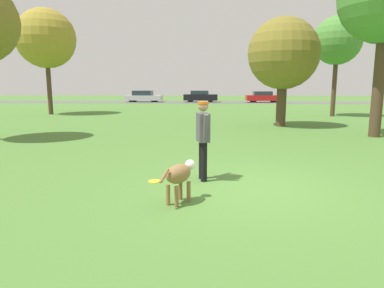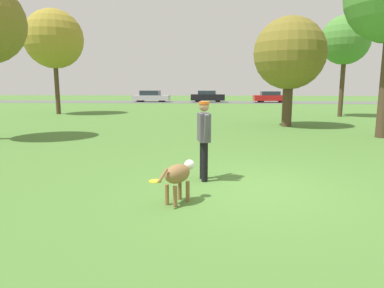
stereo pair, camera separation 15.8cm
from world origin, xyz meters
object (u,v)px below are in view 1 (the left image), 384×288
(tree_far_right, at_px, (337,41))
(parked_car_silver, at_px, (144,96))
(tree_far_left, at_px, (46,39))
(parked_car_black, at_px, (201,96))
(frisbee, at_px, (155,181))
(parked_car_red, at_px, (263,97))
(dog, at_px, (180,175))
(tree_mid_center, at_px, (283,54))
(person, at_px, (203,134))

(tree_far_right, height_order, parked_car_silver, tree_far_right)
(tree_far_left, relative_size, parked_car_black, 1.74)
(frisbee, height_order, parked_car_red, parked_car_red)
(tree_far_right, bearing_deg, dog, -116.76)
(tree_mid_center, height_order, parked_car_red, tree_mid_center)
(parked_car_silver, xyz_separation_m, parked_car_red, (14.09, -0.33, -0.02))
(person, relative_size, tree_far_left, 0.24)
(tree_mid_center, relative_size, tree_far_left, 0.74)
(dog, distance_m, parked_car_silver, 35.89)
(tree_mid_center, bearing_deg, person, -110.44)
(dog, height_order, tree_mid_center, tree_mid_center)
(person, xyz_separation_m, parked_car_red, (6.55, 33.40, -0.34))
(frisbee, height_order, parked_car_black, parked_car_black)
(frisbee, distance_m, parked_car_silver, 34.54)
(tree_far_right, bearing_deg, parked_car_silver, 130.78)
(parked_car_silver, bearing_deg, parked_car_black, 2.37)
(tree_far_left, bearing_deg, parked_car_silver, 79.74)
(person, relative_size, parked_car_red, 0.41)
(person, distance_m, frisbee, 1.41)
(parked_car_black, bearing_deg, dog, -86.86)
(frisbee, relative_size, tree_far_right, 0.04)
(person, xyz_separation_m, frisbee, (-1.00, -0.19, -0.97))
(tree_far_right, distance_m, parked_car_black, 20.74)
(parked_car_black, bearing_deg, tree_far_left, -116.93)
(person, relative_size, dog, 1.97)
(parked_car_red, bearing_deg, parked_car_black, 175.44)
(parked_car_black, bearing_deg, tree_far_right, -61.46)
(dog, relative_size, tree_far_left, 0.12)
(person, xyz_separation_m, tree_far_left, (-10.72, 16.13, 4.06))
(tree_mid_center, bearing_deg, parked_car_red, 83.03)
(frisbee, relative_size, tree_mid_center, 0.05)
(dog, xyz_separation_m, tree_far_left, (-10.35, 17.57, 4.55))
(dog, height_order, tree_far_right, tree_far_right)
(frisbee, bearing_deg, parked_car_red, 77.33)
(parked_car_black, bearing_deg, person, -86.21)
(tree_far_right, bearing_deg, parked_car_black, 116.02)
(parked_car_red, bearing_deg, dog, -102.72)
(parked_car_silver, bearing_deg, person, -75.58)
(tree_mid_center, relative_size, parked_car_red, 1.27)
(dog, distance_m, parked_car_black, 35.23)
(dog, relative_size, parked_car_red, 0.21)
(tree_mid_center, bearing_deg, parked_car_silver, 115.15)
(dog, height_order, parked_car_silver, parked_car_silver)
(person, relative_size, tree_mid_center, 0.32)
(parked_car_black, xyz_separation_m, parked_car_red, (7.30, -0.39, -0.03))
(parked_car_black, bearing_deg, tree_mid_center, -77.02)
(person, relative_size, parked_car_black, 0.41)
(dog, relative_size, tree_mid_center, 0.16)
(parked_car_black, height_order, parked_car_red, parked_car_black)
(person, xyz_separation_m, tree_far_right, (8.17, 15.51, 3.74))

